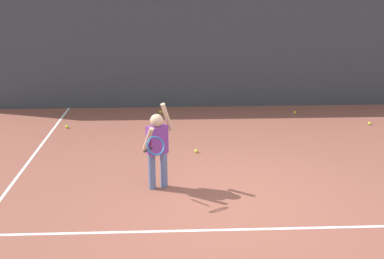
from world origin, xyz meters
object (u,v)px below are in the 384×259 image
object	(u,v)px
tennis_ball_2	(370,123)
tennis_ball_7	(160,112)
tennis_ball_1	(295,112)
tennis_player	(157,145)
tennis_ball_5	(67,127)
tennis_ball_6	(196,151)

from	to	relation	value
tennis_ball_2	tennis_ball_7	world-z (taller)	same
tennis_ball_1	tennis_ball_7	distance (m)	3.23
tennis_ball_2	tennis_ball_7	xyz separation A→B (m)	(-4.67, 1.11, 0.00)
tennis_ball_1	tennis_ball_2	distance (m)	1.71
tennis_player	tennis_ball_1	bearing A→B (deg)	18.01
tennis_ball_5	tennis_ball_6	bearing A→B (deg)	-29.91
tennis_ball_2	tennis_ball_5	xyz separation A→B (m)	(-6.67, 0.06, 0.00)
tennis_ball_2	tennis_ball_7	distance (m)	4.80
tennis_player	tennis_ball_7	xyz separation A→B (m)	(-0.06, 4.11, -0.69)
tennis_ball_2	tennis_ball_7	size ratio (longest dim) A/B	1.00
tennis_ball_1	tennis_ball_7	world-z (taller)	same
tennis_ball_2	tennis_player	bearing A→B (deg)	-146.89
tennis_ball_6	tennis_ball_7	distance (m)	2.72
tennis_ball_2	tennis_ball_5	bearing A→B (deg)	179.49
tennis_ball_5	tennis_ball_6	world-z (taller)	same
tennis_ball_7	tennis_ball_1	bearing A→B (deg)	-3.43
tennis_ball_2	tennis_ball_5	distance (m)	6.67
tennis_player	tennis_ball_1	size ratio (longest dim) A/B	20.46
tennis_player	tennis_ball_5	distance (m)	3.76
tennis_ball_1	tennis_ball_6	xyz separation A→B (m)	(-2.49, -2.43, 0.00)
tennis_player	tennis_ball_2	world-z (taller)	tennis_player
tennis_ball_1	tennis_ball_7	size ratio (longest dim) A/B	1.00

